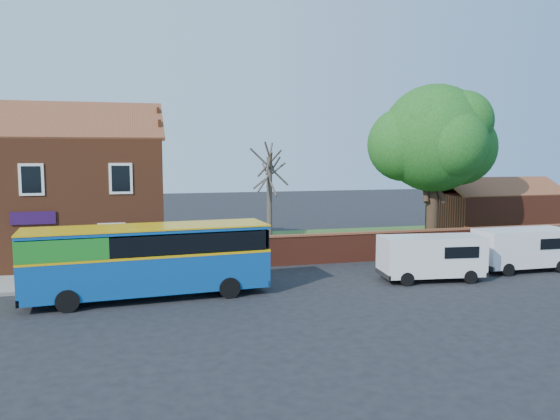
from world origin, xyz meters
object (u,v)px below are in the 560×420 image
object	(u,v)px
van_near	(431,256)
large_tree	(434,142)
bus	(141,258)
van_far	(523,247)

from	to	relation	value
van_near	large_tree	size ratio (longest dim) A/B	0.49
bus	van_far	world-z (taller)	bus
van_near	van_far	distance (m)	5.55
bus	van_near	distance (m)	12.92
van_near	van_far	size ratio (longest dim) A/B	1.02
van_far	large_tree	world-z (taller)	large_tree
large_tree	van_near	bearing A→B (deg)	-120.09
bus	large_tree	size ratio (longest dim) A/B	0.98
van_far	large_tree	xyz separation A→B (m)	(-1.04, 6.96, 5.34)
van_near	large_tree	world-z (taller)	large_tree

